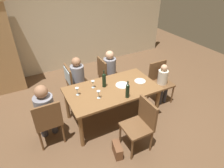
# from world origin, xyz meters

# --- Properties ---
(ground_plane) EXTENTS (10.00, 10.00, 0.00)m
(ground_plane) POSITION_xyz_m (0.00, 0.00, 0.00)
(ground_plane) COLOR brown
(rear_room_partition) EXTENTS (6.40, 0.12, 2.70)m
(rear_room_partition) POSITION_xyz_m (0.00, 2.68, 1.35)
(rear_room_partition) COLOR beige
(rear_room_partition) RESTS_ON ground_plane
(dining_table) EXTENTS (1.74, 0.96, 0.72)m
(dining_table) POSITION_xyz_m (0.00, 0.00, 0.64)
(dining_table) COLOR brown
(dining_table) RESTS_ON ground_plane
(chair_left_end) EXTENTS (0.44, 0.44, 0.92)m
(chair_left_end) POSITION_xyz_m (-1.25, -0.09, 0.53)
(chair_left_end) COLOR brown
(chair_left_end) RESTS_ON ground_plane
(chair_far_left) EXTENTS (0.46, 0.44, 0.92)m
(chair_far_left) POSITION_xyz_m (-0.52, 0.86, 0.59)
(chair_far_left) COLOR brown
(chair_far_left) RESTS_ON ground_plane
(chair_far_right) EXTENTS (0.44, 0.44, 0.92)m
(chair_far_right) POSITION_xyz_m (0.31, 0.86, 0.53)
(chair_far_right) COLOR brown
(chair_far_right) RESTS_ON ground_plane
(chair_right_end) EXTENTS (0.44, 0.44, 0.92)m
(chair_right_end) POSITION_xyz_m (1.25, 0.09, 0.53)
(chair_right_end) COLOR brown
(chair_right_end) RESTS_ON ground_plane
(chair_near) EXTENTS (0.44, 0.44, 0.92)m
(chair_near) POSITION_xyz_m (0.09, -0.86, 0.53)
(chair_near) COLOR brown
(chair_near) RESTS_ON ground_plane
(person_woman_host) EXTENTS (0.32, 0.36, 1.16)m
(person_woman_host) POSITION_xyz_m (-1.25, 0.03, 0.67)
(person_woman_host) COLOR #33333D
(person_woman_host) RESTS_ON ground_plane
(person_man_bearded) EXTENTS (0.33, 0.29, 1.10)m
(person_man_bearded) POSITION_xyz_m (-0.37, 0.86, 0.64)
(person_man_bearded) COLOR #33333D
(person_man_bearded) RESTS_ON ground_plane
(person_man_guest) EXTENTS (0.33, 0.29, 1.09)m
(person_man_guest) POSITION_xyz_m (0.42, 0.86, 0.64)
(person_man_guest) COLOR #33333D
(person_man_guest) RESTS_ON ground_plane
(person_child_small) EXTENTS (0.22, 0.25, 0.94)m
(person_child_small) POSITION_xyz_m (1.25, -0.02, 0.56)
(person_child_small) COLOR #33333D
(person_child_small) RESTS_ON ground_plane
(wine_bottle_tall_green) EXTENTS (0.07, 0.07, 0.33)m
(wine_bottle_tall_green) POSITION_xyz_m (0.11, -0.37, 0.87)
(wine_bottle_tall_green) COLOR black
(wine_bottle_tall_green) RESTS_ON dining_table
(wine_bottle_dark_red) EXTENTS (0.07, 0.07, 0.35)m
(wine_bottle_dark_red) POSITION_xyz_m (-0.10, 0.13, 0.88)
(wine_bottle_dark_red) COLOR black
(wine_bottle_dark_red) RESTS_ON dining_table
(wine_glass_near_left) EXTENTS (0.07, 0.07, 0.15)m
(wine_glass_near_left) POSITION_xyz_m (-0.65, 0.11, 0.83)
(wine_glass_near_left) COLOR silver
(wine_glass_near_left) RESTS_ON dining_table
(wine_glass_centre) EXTENTS (0.07, 0.07, 0.15)m
(wine_glass_centre) POSITION_xyz_m (-0.35, -0.16, 0.83)
(wine_glass_centre) COLOR silver
(wine_glass_centre) RESTS_ON dining_table
(wine_glass_near_right) EXTENTS (0.07, 0.07, 0.15)m
(wine_glass_near_right) POSITION_xyz_m (-0.31, 0.20, 0.83)
(wine_glass_near_right) COLOR silver
(wine_glass_near_right) RESTS_ON dining_table
(dinner_plate_host) EXTENTS (0.22, 0.22, 0.01)m
(dinner_plate_host) POSITION_xyz_m (0.62, -0.04, 0.73)
(dinner_plate_host) COLOR silver
(dinner_plate_host) RESTS_ON dining_table
(dinner_plate_guest_left) EXTENTS (0.27, 0.27, 0.01)m
(dinner_plate_guest_left) POSITION_xyz_m (0.23, 0.00, 0.73)
(dinner_plate_guest_left) COLOR silver
(dinner_plate_guest_left) RESTS_ON dining_table
(handbag) EXTENTS (0.18, 0.30, 0.22)m
(handbag) POSITION_xyz_m (-0.35, -0.86, 0.11)
(handbag) COLOR brown
(handbag) RESTS_ON ground_plane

